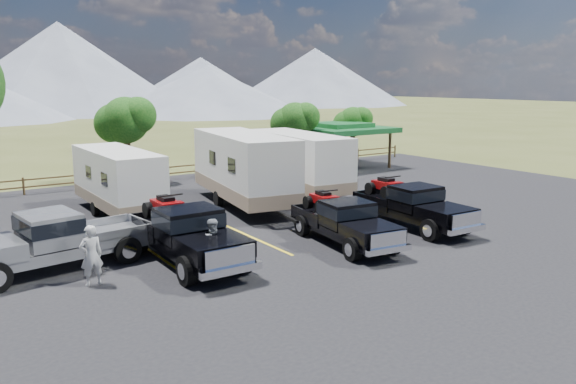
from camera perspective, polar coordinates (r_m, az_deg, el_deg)
ground at (r=20.31m, az=7.21°, el=-6.47°), size 320.00×320.00×0.00m
asphalt_lot at (r=22.55m, az=2.18°, el=-4.55°), size 44.00×34.00×0.04m
stall_lines at (r=23.33m, az=0.73°, el=-3.94°), size 12.12×5.50×0.01m
tree_ne_a at (r=38.42m, az=0.69°, el=7.21°), size 3.11×2.92×4.76m
tree_ne_b at (r=42.90m, az=6.58°, el=7.08°), size 2.77×2.59×4.27m
tree_north at (r=35.30m, az=-16.21°, el=7.00°), size 3.46×3.24×5.25m
rail_fence at (r=36.61m, az=-9.68°, el=2.33°), size 36.12×0.12×1.00m
pavilion at (r=40.88m, az=5.38°, el=6.43°), size 6.20×6.20×3.22m
rig_left at (r=19.50m, az=-10.33°, el=-4.04°), size 2.26×6.39×2.13m
rig_center at (r=21.38m, az=5.65°, el=-2.89°), size 2.55×5.84×1.89m
rig_right at (r=24.33m, az=12.39°, el=-1.24°), size 2.35×6.11×2.01m
trailer_left at (r=27.08m, az=-16.91°, el=1.09°), size 2.32×8.63×3.00m
trailer_center at (r=27.76m, az=-4.53°, el=2.40°), size 3.98×10.36×3.58m
trailer_right at (r=30.54m, az=1.04°, el=2.99°), size 3.30×9.66×3.34m
pickup_silver at (r=19.91m, az=-22.59°, el=-4.50°), size 6.64×2.92×1.93m
person_a at (r=17.99m, az=-19.36°, el=-6.09°), size 0.70×0.48×1.88m
person_b at (r=18.28m, az=-7.49°, el=-5.43°), size 0.95×0.79×1.78m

